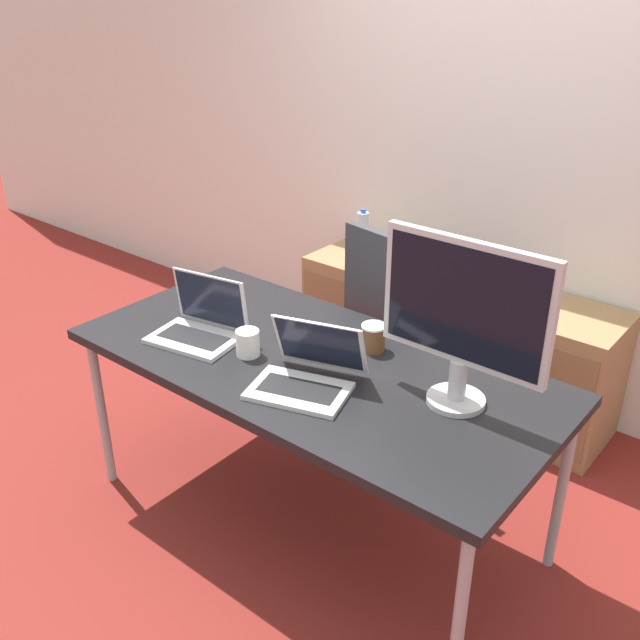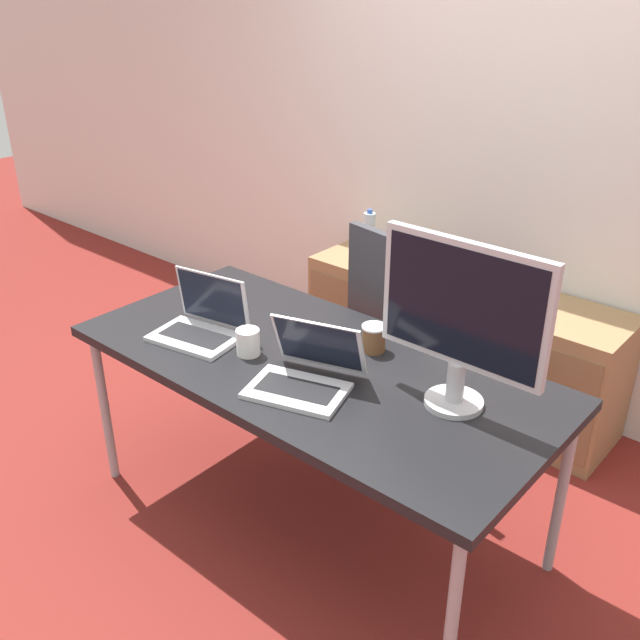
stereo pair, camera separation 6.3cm
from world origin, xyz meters
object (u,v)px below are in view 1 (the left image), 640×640
Objects in this scene: water_bottle at (363,234)px; coffee_cup_brown at (373,337)px; office_chair at (408,361)px; laptop_left at (200,326)px; laptop_right at (306,375)px; coffee_cup_white at (248,343)px; monitor at (464,316)px; cabinet_left at (360,310)px; cabinet_right at (561,378)px.

coffee_cup_brown is (0.77, -0.99, 0.03)m from water_bottle.
office_chair is 0.69m from coffee_cup_brown.
laptop_left is at bearing -115.67° from office_chair.
coffee_cup_brown is (0.59, 0.35, 0.00)m from laptop_left.
laptop_right is 3.88× the size of coffee_cup_white.
monitor is (1.02, 0.22, 0.27)m from laptop_left.
laptop_left is (0.18, -1.34, 0.48)m from cabinet_left.
water_bottle is at bearing 90.00° from cabinet_left.
coffee_cup_brown is at bearing 163.66° from monitor.
water_bottle is 1.67m from monitor.
water_bottle reaches higher than cabinet_left.
coffee_cup_brown is (0.77, -0.99, 0.49)m from cabinet_left.
laptop_left is (0.18, -1.34, 0.03)m from water_bottle.
cabinet_left is (-0.61, 0.45, -0.08)m from office_chair.
cabinet_left is 1.66× the size of laptop_right.
laptop_left reaches higher than laptop_right.
cabinet_right is 1.35m from monitor.
monitor is (0.02, -1.12, 0.76)m from cabinet_right.
coffee_cup_brown is (0.17, -0.54, 0.40)m from office_chair.
monitor is at bearing 27.95° from laptop_right.
office_chair is at bearing 64.33° from laptop_left.
cabinet_right is 2.46× the size of water_bottle.
coffee_cup_white is at bearing -119.50° from cabinet_right.
water_bottle is at bearing 118.86° from laptop_right.
laptop_right is 0.37m from coffee_cup_brown.
laptop_right reaches higher than cabinet_right.
office_chair reaches higher than water_bottle.
coffee_cup_brown is at bearing -52.01° from cabinet_left.
laptop_left reaches higher than water_bottle.
monitor is (1.20, -1.12, 0.30)m from water_bottle.
water_bottle is 0.45× the size of monitor.
laptop_right is at bearing -107.59° from cabinet_right.
office_chair is 1.00m from laptop_right.
coffee_cup_white is (-0.77, -0.20, -0.27)m from monitor.
office_chair is 1.06m from laptop_left.
coffee_cup_white is (0.43, -1.32, 0.48)m from cabinet_left.
laptop_right is (0.14, -0.90, 0.40)m from office_chair.
coffee_cup_white is (0.25, 0.02, 0.00)m from laptop_left.
monitor reaches higher than cabinet_right.
water_bottle is 1.35m from laptop_left.
monitor is 5.56× the size of coffee_cup_brown.
laptop_left is 0.57m from laptop_right.
coffee_cup_white is at bearing -135.97° from coffee_cup_brown.
office_chair is 1.66× the size of cabinet_left.
laptop_left is at bearing -82.22° from water_bottle.
monitor is 0.52m from coffee_cup_brown.
coffee_cup_white reaches higher than cabinet_right.
water_bottle is at bearing 137.07° from monitor.
coffee_cup_brown is at bearing -72.73° from office_chair.
laptop_left is (-0.42, -0.88, 0.40)m from office_chair.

